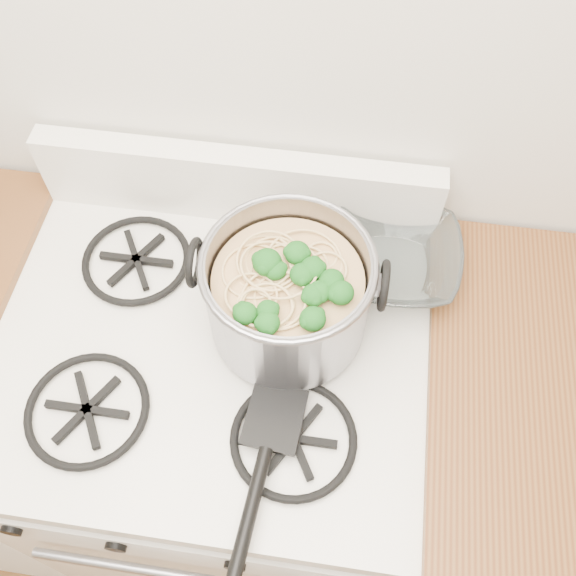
# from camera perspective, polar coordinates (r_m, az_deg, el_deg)

# --- Properties ---
(gas_range) EXTENTS (0.76, 0.66, 0.92)m
(gas_range) POSITION_cam_1_polar(r_m,az_deg,el_deg) (1.56, -5.23, -12.96)
(gas_range) COLOR white
(gas_range) RESTS_ON ground
(counter_left) EXTENTS (0.25, 0.65, 0.92)m
(counter_left) POSITION_cam_1_polar(r_m,az_deg,el_deg) (1.68, -22.61, -9.30)
(counter_left) COLOR silver
(counter_left) RESTS_ON ground
(stock_pot) EXTENTS (0.31, 0.28, 0.19)m
(stock_pot) POSITION_cam_1_polar(r_m,az_deg,el_deg) (1.04, -0.00, -0.56)
(stock_pot) COLOR gray
(stock_pot) RESTS_ON gas_range
(spatula) EXTENTS (0.31, 0.33, 0.02)m
(spatula) POSITION_cam_1_polar(r_m,az_deg,el_deg) (1.03, -1.20, -11.28)
(spatula) COLOR black
(spatula) RESTS_ON gas_range
(glass_bowl) EXTENTS (0.10, 0.10, 0.02)m
(glass_bowl) POSITION_cam_1_polar(r_m,az_deg,el_deg) (1.19, 9.26, 2.24)
(glass_bowl) COLOR white
(glass_bowl) RESTS_ON gas_range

